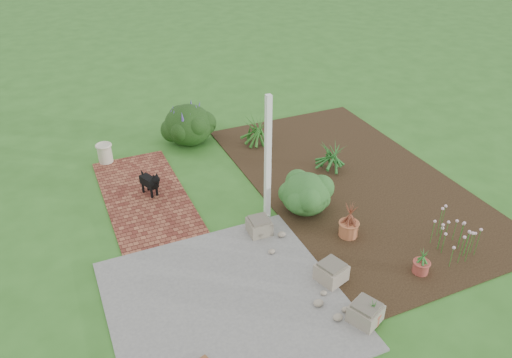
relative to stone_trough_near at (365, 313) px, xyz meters
name	(u,v)px	position (x,y,z in m)	size (l,w,h in m)	color
ground	(255,223)	(-0.48, 2.91, -0.18)	(80.00, 80.00, 0.00)	#2F6520
concrete_patio	(227,303)	(-1.73, 1.16, -0.16)	(3.50, 3.50, 0.04)	slate
brick_path	(145,195)	(-2.18, 4.66, -0.16)	(1.60, 3.50, 0.04)	#5B251C
garden_bed	(352,181)	(2.02, 3.41, -0.16)	(4.00, 7.00, 0.03)	black
veranda_post	(268,160)	(-0.18, 3.01, 1.07)	(0.10, 0.10, 2.50)	white
stone_trough_near	(365,313)	(0.00, 0.00, 0.00)	(0.41, 0.41, 0.28)	#78705D
stone_trough_mid	(331,273)	(0.00, 0.95, 0.00)	(0.42, 0.42, 0.28)	gray
stone_trough_far	(259,226)	(-0.55, 2.56, 0.00)	(0.40, 0.40, 0.27)	#746858
black_dog	(150,182)	(-2.05, 4.60, 0.18)	(0.34, 0.59, 0.53)	black
cream_ceramic_urn	(105,153)	(-2.67, 6.39, 0.08)	(0.32, 0.32, 0.43)	#BFB89D
evergreen_shrub	(306,193)	(0.56, 2.85, 0.26)	(0.95, 0.95, 0.81)	#133A17
agapanthus_clump_back	(331,154)	(1.83, 4.02, 0.24)	(0.86, 0.86, 0.78)	#104315
agapanthus_clump_front	(256,129)	(0.83, 5.83, 0.27)	(0.93, 0.93, 0.83)	#13380B
pink_flower_patch	(443,235)	(2.15, 0.84, 0.17)	(1.00, 1.00, 0.64)	#113D0F
terracotta_pot_bronze	(349,229)	(0.90, 1.84, -0.01)	(0.34, 0.34, 0.28)	#AF623B
terracotta_pot_small_left	(421,267)	(1.45, 0.51, -0.04)	(0.26, 0.26, 0.21)	#9B3F34
terracotta_pot_small_right	(372,317)	(0.07, -0.07, -0.05)	(0.24, 0.24, 0.20)	#9D4B35
purple_flowering_bush	(188,124)	(-0.61, 6.62, 0.32)	(1.17, 1.17, 0.99)	black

